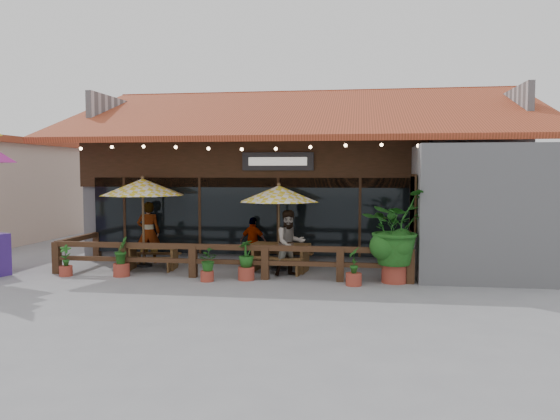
% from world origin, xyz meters
% --- Properties ---
extents(ground, '(100.00, 100.00, 0.00)m').
position_xyz_m(ground, '(0.00, 0.00, 0.00)').
color(ground, gray).
rests_on(ground, ground).
extents(restaurant_building, '(15.50, 14.73, 6.09)m').
position_xyz_m(restaurant_building, '(0.26, 6.61, 2.21)').
color(restaurant_building, '#B1B1B6').
rests_on(restaurant_building, ground).
extents(patio_railing, '(10.00, 2.60, 0.92)m').
position_xyz_m(patio_railing, '(-2.25, -0.27, 0.61)').
color(patio_railing, '#482F19').
rests_on(patio_railing, ground).
extents(umbrella_left, '(2.88, 2.88, 2.76)m').
position_xyz_m(umbrella_left, '(-4.52, 0.98, 2.41)').
color(umbrella_left, brown).
rests_on(umbrella_left, ground).
extents(umbrella_right, '(2.83, 2.83, 2.56)m').
position_xyz_m(umbrella_right, '(-0.34, 0.94, 2.24)').
color(umbrella_right, brown).
rests_on(umbrella_right, ground).
extents(picnic_table_left, '(1.54, 1.37, 0.69)m').
position_xyz_m(picnic_table_left, '(-4.06, 0.56, 0.46)').
color(picnic_table_left, brown).
rests_on(picnic_table_left, ground).
extents(picnic_table_right, '(1.85, 1.66, 0.80)m').
position_xyz_m(picnic_table_right, '(-0.28, 0.76, 0.54)').
color(picnic_table_right, brown).
rests_on(picnic_table_right, ground).
extents(tropical_plant, '(2.26, 2.32, 2.44)m').
position_xyz_m(tropical_plant, '(2.90, -0.43, 1.40)').
color(tropical_plant, '#983829').
rests_on(tropical_plant, ground).
extents(diner_a, '(0.80, 0.63, 1.95)m').
position_xyz_m(diner_a, '(-4.59, 1.56, 0.97)').
color(diner_a, '#371E11').
rests_on(diner_a, ground).
extents(diner_b, '(1.11, 1.04, 1.83)m').
position_xyz_m(diner_b, '(0.09, 0.11, 0.91)').
color(diner_b, '#371E11').
rests_on(diner_b, ground).
extents(diner_c, '(0.94, 0.58, 1.50)m').
position_xyz_m(diner_c, '(-1.22, 1.52, 0.75)').
color(diner_c, '#371E11').
rests_on(diner_c, ground).
extents(planter_a, '(0.36, 0.36, 0.87)m').
position_xyz_m(planter_a, '(-6.05, -0.83, 0.37)').
color(planter_a, '#983829').
rests_on(planter_a, ground).
extents(planter_b, '(0.45, 0.45, 1.10)m').
position_xyz_m(planter_b, '(-4.50, -0.65, 0.50)').
color(planter_b, '#983829').
rests_on(planter_b, ground).
extents(planter_c, '(0.69, 0.68, 0.86)m').
position_xyz_m(planter_c, '(-1.97, -0.98, 0.48)').
color(planter_c, '#983829').
rests_on(planter_c, ground).
extents(planter_d, '(0.57, 0.57, 1.07)m').
position_xyz_m(planter_d, '(-0.99, -0.65, 0.52)').
color(planter_d, '#983829').
rests_on(planter_d, ground).
extents(planter_e, '(0.40, 0.40, 0.98)m').
position_xyz_m(planter_e, '(1.86, -0.96, 0.41)').
color(planter_e, '#983829').
rests_on(planter_e, ground).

